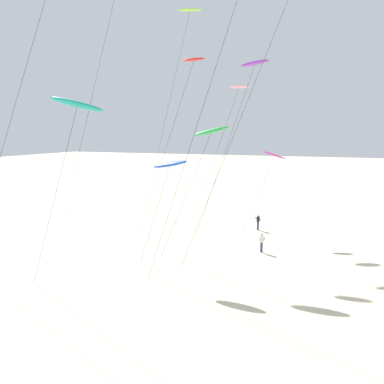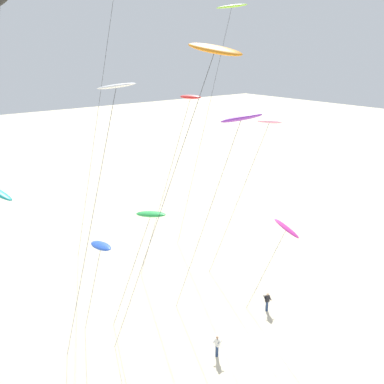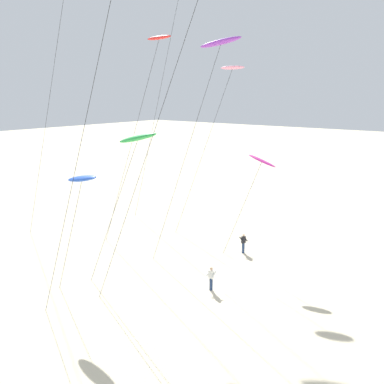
{
  "view_description": "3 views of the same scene",
  "coord_description": "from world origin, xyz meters",
  "px_view_note": "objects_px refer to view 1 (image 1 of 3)",
  "views": [
    {
      "loc": [
        -30.74,
        -2.57,
        10.03
      ],
      "look_at": [
        -4.0,
        7.34,
        5.13
      ],
      "focal_mm": 31.64,
      "sensor_mm": 36.0,
      "label": 1
    },
    {
      "loc": [
        -18.37,
        -15.73,
        20.39
      ],
      "look_at": [
        0.33,
        8.01,
        9.83
      ],
      "focal_mm": 38.19,
      "sensor_mm": 36.0,
      "label": 2
    },
    {
      "loc": [
        -21.55,
        -11.51,
        12.79
      ],
      "look_at": [
        -0.79,
        4.51,
        6.03
      ],
      "focal_mm": 35.11,
      "sensor_mm": 36.0,
      "label": 3
    }
  ],
  "objects_px": {
    "kite_teal": "(77,105)",
    "kite_flyer_nearest": "(258,222)",
    "kite_green": "(211,132)",
    "kite_pink": "(239,89)",
    "kite_blue": "(170,165)",
    "kite_purple": "(254,64)",
    "kite_magenta": "(274,156)",
    "kite_lime": "(189,14)",
    "kite_red": "(193,62)",
    "kite_flyer_middle": "(262,242)"
  },
  "relations": [
    {
      "from": "kite_teal",
      "to": "kite_flyer_nearest",
      "type": "height_order",
      "value": "kite_teal"
    },
    {
      "from": "kite_green",
      "to": "kite_pink",
      "type": "height_order",
      "value": "kite_pink"
    },
    {
      "from": "kite_green",
      "to": "kite_teal",
      "type": "xyz_separation_m",
      "value": [
        -7.78,
        6.28,
        1.59
      ]
    },
    {
      "from": "kite_blue",
      "to": "kite_purple",
      "type": "height_order",
      "value": "kite_purple"
    },
    {
      "from": "kite_flyer_nearest",
      "to": "kite_magenta",
      "type": "bearing_deg",
      "value": -93.7
    },
    {
      "from": "kite_blue",
      "to": "kite_pink",
      "type": "xyz_separation_m",
      "value": [
        14.07,
        -1.88,
        6.98
      ]
    },
    {
      "from": "kite_flyer_nearest",
      "to": "kite_lime",
      "type": "bearing_deg",
      "value": 68.98
    },
    {
      "from": "kite_green",
      "to": "kite_red",
      "type": "bearing_deg",
      "value": 31.21
    },
    {
      "from": "kite_lime",
      "to": "kite_magenta",
      "type": "bearing_deg",
      "value": -108.92
    },
    {
      "from": "kite_lime",
      "to": "kite_blue",
      "type": "relative_size",
      "value": 2.9
    },
    {
      "from": "kite_red",
      "to": "kite_flyer_middle",
      "type": "bearing_deg",
      "value": -114.86
    },
    {
      "from": "kite_teal",
      "to": "kite_red",
      "type": "bearing_deg",
      "value": -10.26
    },
    {
      "from": "kite_green",
      "to": "kite_flyer_middle",
      "type": "bearing_deg",
      "value": -54.71
    },
    {
      "from": "kite_red",
      "to": "kite_purple",
      "type": "height_order",
      "value": "kite_red"
    },
    {
      "from": "kite_purple",
      "to": "kite_flyer_middle",
      "type": "distance_m",
      "value": 15.57
    },
    {
      "from": "kite_flyer_nearest",
      "to": "kite_red",
      "type": "bearing_deg",
      "value": 117.84
    },
    {
      "from": "kite_green",
      "to": "kite_flyer_nearest",
      "type": "relative_size",
      "value": 6.44
    },
    {
      "from": "kite_lime",
      "to": "kite_purple",
      "type": "relative_size",
      "value": 1.44
    },
    {
      "from": "kite_green",
      "to": "kite_pink",
      "type": "xyz_separation_m",
      "value": [
        11.52,
        0.5,
        4.56
      ]
    },
    {
      "from": "kite_flyer_nearest",
      "to": "kite_flyer_middle",
      "type": "xyz_separation_m",
      "value": [
        -6.74,
        -1.42,
        0.0
      ]
    },
    {
      "from": "kite_red",
      "to": "kite_blue",
      "type": "relative_size",
      "value": 2.08
    },
    {
      "from": "kite_purple",
      "to": "kite_red",
      "type": "bearing_deg",
      "value": 85.64
    },
    {
      "from": "kite_teal",
      "to": "kite_lime",
      "type": "bearing_deg",
      "value": 1.14
    },
    {
      "from": "kite_magenta",
      "to": "kite_blue",
      "type": "distance_m",
      "value": 13.39
    },
    {
      "from": "kite_green",
      "to": "kite_lime",
      "type": "height_order",
      "value": "kite_lime"
    },
    {
      "from": "kite_blue",
      "to": "kite_pink",
      "type": "relative_size",
      "value": 0.54
    },
    {
      "from": "kite_red",
      "to": "kite_blue",
      "type": "distance_m",
      "value": 12.64
    },
    {
      "from": "kite_teal",
      "to": "kite_blue",
      "type": "distance_m",
      "value": 7.66
    },
    {
      "from": "kite_flyer_middle",
      "to": "kite_teal",
      "type": "bearing_deg",
      "value": 136.07
    },
    {
      "from": "kite_teal",
      "to": "kite_flyer_nearest",
      "type": "distance_m",
      "value": 22.15
    },
    {
      "from": "kite_green",
      "to": "kite_blue",
      "type": "distance_m",
      "value": 4.24
    },
    {
      "from": "kite_red",
      "to": "kite_lime",
      "type": "relative_size",
      "value": 0.72
    },
    {
      "from": "kite_green",
      "to": "kite_flyer_nearest",
      "type": "xyz_separation_m",
      "value": [
        9.44,
        -2.39,
        -9.32
      ]
    },
    {
      "from": "kite_lime",
      "to": "kite_purple",
      "type": "bearing_deg",
      "value": -128.99
    },
    {
      "from": "kite_teal",
      "to": "kite_flyer_nearest",
      "type": "relative_size",
      "value": 7.49
    },
    {
      "from": "kite_lime",
      "to": "kite_teal",
      "type": "height_order",
      "value": "kite_lime"
    },
    {
      "from": "kite_red",
      "to": "kite_purple",
      "type": "bearing_deg",
      "value": -94.36
    },
    {
      "from": "kite_magenta",
      "to": "kite_blue",
      "type": "xyz_separation_m",
      "value": [
        -11.9,
        6.12,
        -0.09
      ]
    },
    {
      "from": "kite_pink",
      "to": "kite_blue",
      "type": "bearing_deg",
      "value": 172.39
    },
    {
      "from": "kite_red",
      "to": "kite_purple",
      "type": "relative_size",
      "value": 1.03
    },
    {
      "from": "kite_red",
      "to": "kite_green",
      "type": "xyz_separation_m",
      "value": [
        -6.2,
        -3.75,
        -6.6
      ]
    },
    {
      "from": "kite_magenta",
      "to": "kite_flyer_middle",
      "type": "relative_size",
      "value": 5.05
    },
    {
      "from": "kite_blue",
      "to": "kite_flyer_nearest",
      "type": "xyz_separation_m",
      "value": [
        11.99,
        -4.76,
        -6.9
      ]
    },
    {
      "from": "kite_pink",
      "to": "kite_green",
      "type": "bearing_deg",
      "value": -177.52
    },
    {
      "from": "kite_lime",
      "to": "kite_purple",
      "type": "distance_m",
      "value": 13.6
    },
    {
      "from": "kite_flyer_middle",
      "to": "kite_magenta",
      "type": "bearing_deg",
      "value": 0.54
    },
    {
      "from": "kite_red",
      "to": "kite_green",
      "type": "height_order",
      "value": "kite_red"
    },
    {
      "from": "kite_lime",
      "to": "kite_flyer_middle",
      "type": "xyz_separation_m",
      "value": [
        -10.24,
        -10.5,
        -22.57
      ]
    },
    {
      "from": "kite_blue",
      "to": "kite_flyer_nearest",
      "type": "relative_size",
      "value": 4.97
    },
    {
      "from": "kite_red",
      "to": "kite_green",
      "type": "bearing_deg",
      "value": -148.79
    }
  ]
}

